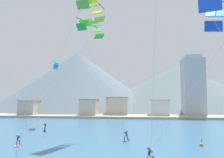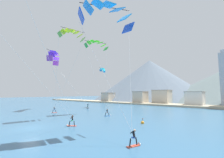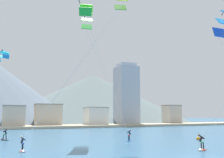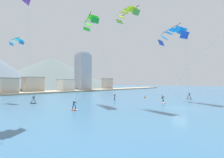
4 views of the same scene
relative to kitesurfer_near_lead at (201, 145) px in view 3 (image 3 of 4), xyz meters
The scene contains 14 objects.
kitesurfer_near_lead is the anchor object (origin of this frame).
kitesurfer_near_trail 27.70m from the kitesurfer_near_lead, 134.18° to the left, with size 1.19×1.72×1.73m.
kitesurfer_mid_center 18.63m from the kitesurfer_near_lead, 159.98° to the left, with size 0.55×1.74×1.66m.
kitesurfer_far_right 12.04m from the kitesurfer_near_lead, 102.38° to the left, with size 1.33×1.65×1.68m.
parafoil_kite_far_right 24.44m from the kitesurfer_near_lead, 122.58° to the left, with size 7.88×7.00×18.51m.
parafoil_kite_distant_high_outer 37.60m from the kitesurfer_near_lead, 125.90° to the left, with size 2.59×4.18×1.64m.
race_marker_buoy 12.04m from the kitesurfer_near_lead, 49.77° to the left, with size 0.56×0.56×1.02m.
shoreline_strip 51.02m from the kitesurfer_near_lead, 93.99° to the left, with size 180.00×10.00×0.70m, color tan.
shore_building_harbour_front 54.23m from the kitesurfer_near_lead, 82.83° to the left, with size 6.63×6.92×6.03m.
shore_building_quay_east 65.55m from the kitesurfer_near_lead, 56.33° to the left, with size 5.42×5.24×7.14m.
shore_building_quay_west 56.26m from the kitesurfer_near_lead, 97.83° to the left, with size 7.78×6.92×6.86m.
shore_building_old_town 54.93m from the kitesurfer_near_lead, 108.36° to the left, with size 5.91×6.36×6.21m.
highrise_tower 60.10m from the kitesurfer_near_lead, 71.45° to the left, with size 7.00×7.00×21.40m.
mountain_peak_central_summit 107.65m from the kitesurfer_near_lead, 77.79° to the left, with size 99.95×99.95×24.78m.
Camera 3 is at (-15.71, -16.67, 3.79)m, focal length 40.00 mm.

